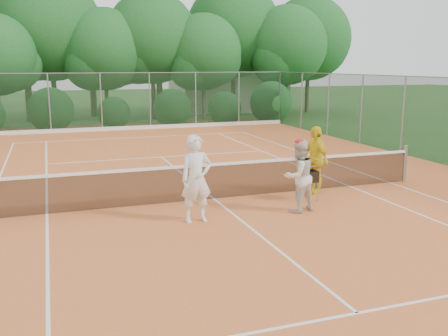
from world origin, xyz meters
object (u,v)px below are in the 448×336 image
(player_white, at_px, (196,179))
(player_yellow, at_px, (315,160))
(player_center_grp, at_px, (298,176))
(ball_hopper, at_px, (310,177))

(player_white, bearing_deg, player_yellow, 16.78)
(player_yellow, bearing_deg, player_white, -73.60)
(player_center_grp, bearing_deg, player_yellow, 49.06)
(player_center_grp, bearing_deg, ball_hopper, 46.23)
(ball_hopper, bearing_deg, player_white, -147.69)
(ball_hopper, bearing_deg, player_yellow, 72.12)
(player_yellow, bearing_deg, ball_hopper, -42.05)
(player_yellow, height_order, ball_hopper, player_yellow)
(player_white, relative_size, ball_hopper, 2.45)
(ball_hopper, bearing_deg, player_center_grp, -114.01)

